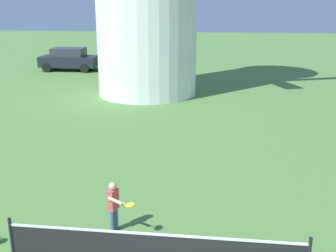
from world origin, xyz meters
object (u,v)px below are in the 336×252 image
at_px(tennis_net, 154,249).
at_px(parked_car_mustard, 134,59).
at_px(parked_car_black, 69,59).
at_px(player_far, 114,204).

height_order(tennis_net, parked_car_mustard, parked_car_mustard).
xyz_separation_m(parked_car_black, parked_car_mustard, (4.46, 0.52, 0.00)).
relative_size(parked_car_black, parked_car_mustard, 0.89).
distance_m(parked_car_black, parked_car_mustard, 4.49).
bearing_deg(parked_car_mustard, parked_car_black, -173.38).
xyz_separation_m(tennis_net, parked_car_mustard, (-4.89, 22.26, 0.12)).
xyz_separation_m(tennis_net, player_far, (-1.09, 1.60, -0.05)).
distance_m(tennis_net, parked_car_black, 23.67).
height_order(parked_car_black, parked_car_mustard, same).
bearing_deg(parked_car_black, parked_car_mustard, 6.62).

